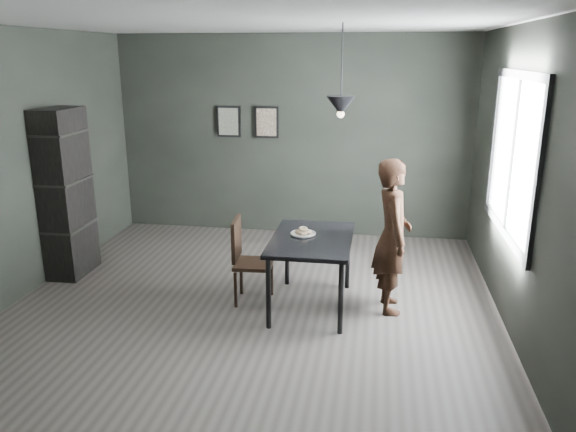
% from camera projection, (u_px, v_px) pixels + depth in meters
% --- Properties ---
extents(ground, '(5.00, 5.00, 0.00)m').
position_uv_depth(ground, '(255.00, 302.00, 5.92)').
color(ground, '#36322F').
rests_on(ground, ground).
extents(back_wall, '(5.00, 0.10, 2.80)m').
position_uv_depth(back_wall, '(292.00, 137.00, 7.91)').
color(back_wall, black).
rests_on(back_wall, ground).
extents(ceiling, '(5.00, 5.00, 0.02)m').
position_uv_depth(ceiling, '(250.00, 22.00, 5.15)').
color(ceiling, silver).
rests_on(ceiling, ground).
extents(window_assembly, '(0.04, 1.96, 1.56)m').
position_uv_depth(window_assembly, '(513.00, 156.00, 5.29)').
color(window_assembly, white).
rests_on(window_assembly, ground).
extents(cafe_table, '(0.80, 1.20, 0.75)m').
position_uv_depth(cafe_table, '(312.00, 245.00, 5.64)').
color(cafe_table, black).
rests_on(cafe_table, ground).
extents(white_plate, '(0.23, 0.23, 0.01)m').
position_uv_depth(white_plate, '(303.00, 234.00, 5.71)').
color(white_plate, silver).
rests_on(white_plate, cafe_table).
extents(donut_pile, '(0.18, 0.18, 0.07)m').
position_uv_depth(donut_pile, '(303.00, 231.00, 5.70)').
color(donut_pile, beige).
rests_on(donut_pile, white_plate).
extents(woman, '(0.45, 0.62, 1.56)m').
position_uv_depth(woman, '(392.00, 236.00, 5.57)').
color(woman, black).
rests_on(woman, ground).
extents(wood_chair, '(0.42, 0.42, 0.90)m').
position_uv_depth(wood_chair, '(246.00, 255.00, 5.82)').
color(wood_chair, black).
rests_on(wood_chair, ground).
extents(shelf_unit, '(0.38, 0.66, 1.95)m').
position_uv_depth(shelf_unit, '(66.00, 193.00, 6.47)').
color(shelf_unit, black).
rests_on(shelf_unit, ground).
extents(pendant_lamp, '(0.28, 0.28, 0.86)m').
position_uv_depth(pendant_lamp, '(341.00, 106.00, 5.32)').
color(pendant_lamp, black).
rests_on(pendant_lamp, ground).
extents(framed_print_left, '(0.34, 0.04, 0.44)m').
position_uv_depth(framed_print_left, '(229.00, 121.00, 7.96)').
color(framed_print_left, black).
rests_on(framed_print_left, ground).
extents(framed_print_right, '(0.34, 0.04, 0.44)m').
position_uv_depth(framed_print_right, '(267.00, 122.00, 7.87)').
color(framed_print_right, black).
rests_on(framed_print_right, ground).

